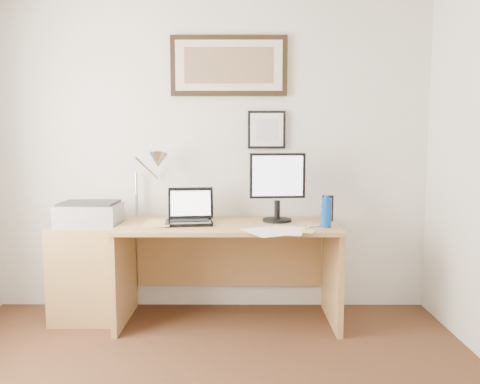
{
  "coord_description": "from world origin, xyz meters",
  "views": [
    {
      "loc": [
        0.25,
        -1.79,
        1.35
      ],
      "look_at": [
        0.24,
        1.43,
        1.01
      ],
      "focal_mm": 35.0,
      "sensor_mm": 36.0,
      "label": 1
    }
  ],
  "objects_px": {
    "book": "(145,223)",
    "desk": "(228,252)",
    "lcd_monitor": "(277,184)",
    "side_cabinet": "(88,272)",
    "printer": "(90,214)",
    "laptop": "(190,215)",
    "water_bottle": "(326,213)"
  },
  "relations": [
    {
      "from": "side_cabinet",
      "to": "lcd_monitor",
      "type": "height_order",
      "value": "lcd_monitor"
    },
    {
      "from": "water_bottle",
      "to": "desk",
      "type": "distance_m",
      "value": 0.81
    },
    {
      "from": "side_cabinet",
      "to": "desk",
      "type": "height_order",
      "value": "desk"
    },
    {
      "from": "printer",
      "to": "lcd_monitor",
      "type": "bearing_deg",
      "value": 2.49
    },
    {
      "from": "book",
      "to": "lcd_monitor",
      "type": "bearing_deg",
      "value": 8.28
    },
    {
      "from": "laptop",
      "to": "printer",
      "type": "height_order",
      "value": "laptop"
    },
    {
      "from": "book",
      "to": "lcd_monitor",
      "type": "height_order",
      "value": "lcd_monitor"
    },
    {
      "from": "desk",
      "to": "lcd_monitor",
      "type": "bearing_deg",
      "value": 1.7
    },
    {
      "from": "side_cabinet",
      "to": "book",
      "type": "height_order",
      "value": "book"
    },
    {
      "from": "laptop",
      "to": "book",
      "type": "bearing_deg",
      "value": -167.59
    },
    {
      "from": "side_cabinet",
      "to": "printer",
      "type": "xyz_separation_m",
      "value": [
        0.03,
        -0.01,
        0.45
      ]
    },
    {
      "from": "desk",
      "to": "printer",
      "type": "xyz_separation_m",
      "value": [
        -1.04,
        -0.05,
        0.3
      ]
    },
    {
      "from": "laptop",
      "to": "lcd_monitor",
      "type": "bearing_deg",
      "value": 6.25
    },
    {
      "from": "book",
      "to": "water_bottle",
      "type": "bearing_deg",
      "value": -4.39
    },
    {
      "from": "water_bottle",
      "to": "printer",
      "type": "distance_m",
      "value": 1.75
    },
    {
      "from": "side_cabinet",
      "to": "laptop",
      "type": "distance_m",
      "value": 0.9
    },
    {
      "from": "water_bottle",
      "to": "laptop",
      "type": "relative_size",
      "value": 0.57
    },
    {
      "from": "side_cabinet",
      "to": "water_bottle",
      "type": "relative_size",
      "value": 3.51
    },
    {
      "from": "book",
      "to": "printer",
      "type": "height_order",
      "value": "printer"
    },
    {
      "from": "printer",
      "to": "book",
      "type": "bearing_deg",
      "value": -10.66
    },
    {
      "from": "book",
      "to": "laptop",
      "type": "distance_m",
      "value": 0.33
    },
    {
      "from": "side_cabinet",
      "to": "lcd_monitor",
      "type": "bearing_deg",
      "value": 1.84
    },
    {
      "from": "book",
      "to": "desk",
      "type": "distance_m",
      "value": 0.67
    },
    {
      "from": "water_bottle",
      "to": "book",
      "type": "xyz_separation_m",
      "value": [
        -1.31,
        0.1,
        -0.09
      ]
    },
    {
      "from": "book",
      "to": "lcd_monitor",
      "type": "xyz_separation_m",
      "value": [
        0.98,
        0.14,
        0.28
      ]
    },
    {
      "from": "side_cabinet",
      "to": "water_bottle",
      "type": "height_order",
      "value": "water_bottle"
    },
    {
      "from": "side_cabinet",
      "to": "laptop",
      "type": "xyz_separation_m",
      "value": [
        0.78,
        -0.03,
        0.44
      ]
    },
    {
      "from": "side_cabinet",
      "to": "laptop",
      "type": "relative_size",
      "value": 1.99
    },
    {
      "from": "book",
      "to": "printer",
      "type": "relative_size",
      "value": 0.61
    },
    {
      "from": "water_bottle",
      "to": "laptop",
      "type": "height_order",
      "value": "laptop"
    },
    {
      "from": "water_bottle",
      "to": "book",
      "type": "distance_m",
      "value": 1.31
    },
    {
      "from": "water_bottle",
      "to": "laptop",
      "type": "bearing_deg",
      "value": 170.2
    }
  ]
}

